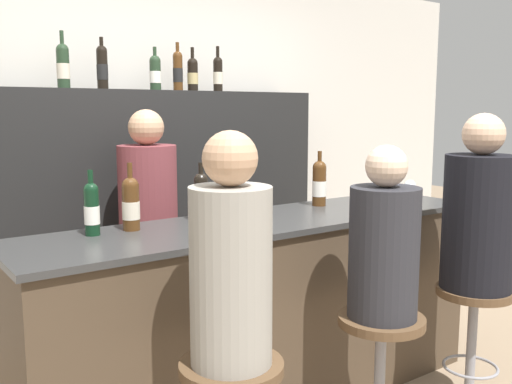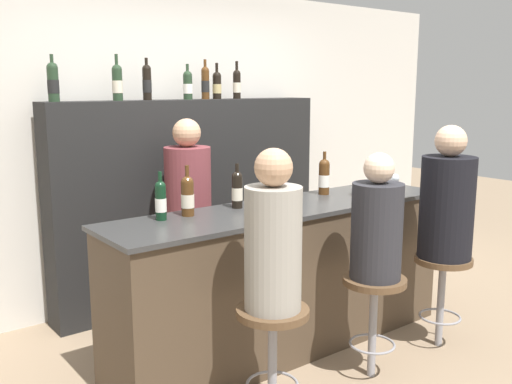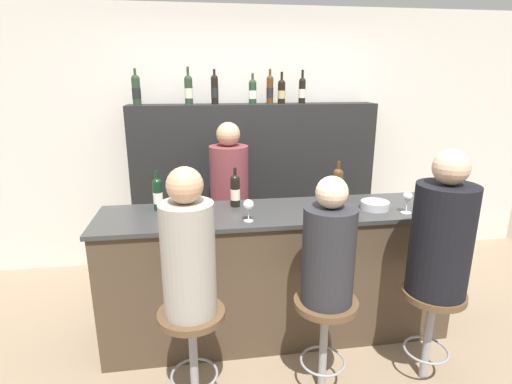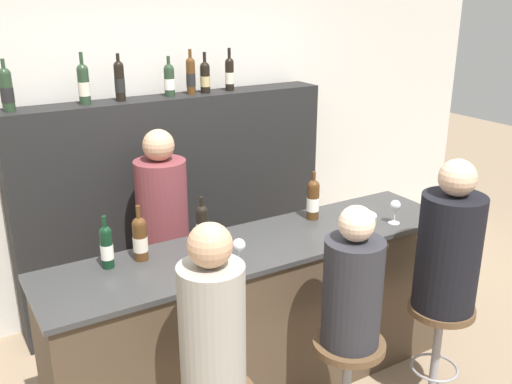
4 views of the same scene
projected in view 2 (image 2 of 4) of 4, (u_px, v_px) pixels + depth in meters
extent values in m
plane|color=#8C755B|center=(314.00, 362.00, 3.76)|extent=(16.00, 16.00, 0.00)
cube|color=beige|center=(177.00, 144.00, 4.88)|extent=(6.40, 0.05, 2.60)
cube|color=#473828|center=(286.00, 280.00, 3.89)|extent=(2.54, 0.57, 0.97)
cube|color=#333333|center=(287.00, 208.00, 3.80)|extent=(2.58, 0.61, 0.03)
cube|color=black|center=(192.00, 201.00, 4.79)|extent=(2.41, 0.28, 1.68)
cylinder|color=black|center=(161.00, 203.00, 3.38)|extent=(0.07, 0.07, 0.20)
cylinder|color=white|center=(161.00, 205.00, 3.39)|extent=(0.07, 0.07, 0.08)
sphere|color=black|center=(160.00, 186.00, 3.37)|extent=(0.07, 0.07, 0.07)
cylinder|color=black|center=(160.00, 178.00, 3.36)|extent=(0.02, 0.02, 0.08)
cylinder|color=#4C2D14|center=(188.00, 199.00, 3.49)|extent=(0.08, 0.08, 0.21)
cylinder|color=beige|center=(188.00, 201.00, 3.50)|extent=(0.08, 0.08, 0.08)
sphere|color=#4C2D14|center=(187.00, 183.00, 3.48)|extent=(0.08, 0.08, 0.08)
cylinder|color=#4C2D14|center=(187.00, 173.00, 3.46)|extent=(0.02, 0.02, 0.09)
cylinder|color=black|center=(237.00, 192.00, 3.72)|extent=(0.07, 0.07, 0.21)
cylinder|color=beige|center=(237.00, 194.00, 3.72)|extent=(0.07, 0.07, 0.08)
sphere|color=black|center=(237.00, 177.00, 3.70)|extent=(0.07, 0.07, 0.07)
cylinder|color=black|center=(237.00, 169.00, 3.69)|extent=(0.02, 0.02, 0.07)
cylinder|color=#4C2D14|center=(324.00, 179.00, 4.19)|extent=(0.08, 0.08, 0.22)
cylinder|color=white|center=(324.00, 181.00, 4.19)|extent=(0.08, 0.08, 0.09)
sphere|color=#4C2D14|center=(324.00, 164.00, 4.17)|extent=(0.08, 0.08, 0.08)
cylinder|color=#4C2D14|center=(325.00, 157.00, 4.16)|extent=(0.02, 0.02, 0.08)
cylinder|color=#233823|center=(53.00, 85.00, 3.96)|extent=(0.08, 0.08, 0.23)
cylinder|color=black|center=(53.00, 87.00, 3.96)|extent=(0.08, 0.08, 0.09)
sphere|color=#233823|center=(52.00, 68.00, 3.94)|extent=(0.08, 0.08, 0.08)
cylinder|color=#233823|center=(52.00, 60.00, 3.93)|extent=(0.02, 0.02, 0.08)
cylinder|color=#233823|center=(117.00, 85.00, 4.24)|extent=(0.08, 0.08, 0.23)
cylinder|color=beige|center=(118.00, 87.00, 4.24)|extent=(0.08, 0.08, 0.09)
sphere|color=#233823|center=(117.00, 70.00, 4.22)|extent=(0.08, 0.08, 0.08)
cylinder|color=#233823|center=(116.00, 61.00, 4.21)|extent=(0.02, 0.02, 0.10)
cylinder|color=black|center=(147.00, 85.00, 4.39)|extent=(0.07, 0.07, 0.24)
cylinder|color=black|center=(147.00, 86.00, 4.39)|extent=(0.07, 0.07, 0.09)
sphere|color=black|center=(147.00, 69.00, 4.36)|extent=(0.07, 0.07, 0.07)
cylinder|color=black|center=(146.00, 62.00, 4.36)|extent=(0.02, 0.02, 0.07)
cylinder|color=#233823|center=(188.00, 88.00, 4.61)|extent=(0.07, 0.07, 0.19)
cylinder|color=white|center=(188.00, 89.00, 4.61)|extent=(0.08, 0.08, 0.08)
sphere|color=#233823|center=(188.00, 75.00, 4.59)|extent=(0.07, 0.07, 0.07)
cylinder|color=#233823|center=(187.00, 69.00, 4.58)|extent=(0.02, 0.02, 0.08)
cylinder|color=#4C2D14|center=(205.00, 85.00, 4.70)|extent=(0.07, 0.07, 0.23)
cylinder|color=black|center=(205.00, 86.00, 4.71)|extent=(0.07, 0.07, 0.09)
sphere|color=#4C2D14|center=(205.00, 71.00, 4.68)|extent=(0.07, 0.07, 0.07)
cylinder|color=#4C2D14|center=(205.00, 64.00, 4.67)|extent=(0.02, 0.02, 0.08)
cylinder|color=black|center=(217.00, 88.00, 4.78)|extent=(0.07, 0.07, 0.19)
cylinder|color=tan|center=(217.00, 89.00, 4.78)|extent=(0.07, 0.07, 0.08)
sphere|color=black|center=(217.00, 76.00, 4.76)|extent=(0.07, 0.07, 0.07)
cylinder|color=black|center=(217.00, 69.00, 4.75)|extent=(0.02, 0.02, 0.09)
cylinder|color=black|center=(237.00, 86.00, 4.90)|extent=(0.07, 0.07, 0.21)
cylinder|color=beige|center=(237.00, 88.00, 4.90)|extent=(0.07, 0.07, 0.08)
sphere|color=black|center=(237.00, 74.00, 4.88)|extent=(0.07, 0.07, 0.07)
cylinder|color=black|center=(237.00, 67.00, 4.87)|extent=(0.02, 0.02, 0.09)
cylinder|color=silver|center=(276.00, 215.00, 3.51)|extent=(0.06, 0.06, 0.00)
cylinder|color=silver|center=(276.00, 209.00, 3.50)|extent=(0.01, 0.01, 0.08)
sphere|color=silver|center=(276.00, 198.00, 3.49)|extent=(0.07, 0.07, 0.07)
cylinder|color=silver|center=(394.00, 194.00, 4.19)|extent=(0.07, 0.07, 0.00)
cylinder|color=silver|center=(394.00, 188.00, 4.18)|extent=(0.01, 0.01, 0.09)
sphere|color=silver|center=(395.00, 178.00, 4.16)|extent=(0.07, 0.07, 0.07)
cylinder|color=#B7B7BC|center=(366.00, 191.00, 4.16)|extent=(0.21, 0.21, 0.06)
cylinder|color=gray|center=(272.00, 369.00, 3.05)|extent=(0.05, 0.05, 0.60)
torus|color=gray|center=(272.00, 384.00, 3.07)|extent=(0.29, 0.29, 0.02)
cylinder|color=brown|center=(273.00, 312.00, 2.99)|extent=(0.39, 0.39, 0.04)
cylinder|color=gray|center=(273.00, 249.00, 2.93)|extent=(0.30, 0.30, 0.65)
sphere|color=tan|center=(274.00, 167.00, 2.85)|extent=(0.20, 0.20, 0.20)
cylinder|color=gray|center=(373.00, 330.00, 3.53)|extent=(0.05, 0.05, 0.60)
torus|color=gray|center=(372.00, 344.00, 3.54)|extent=(0.29, 0.29, 0.02)
cylinder|color=brown|center=(375.00, 281.00, 3.47)|extent=(0.39, 0.39, 0.04)
cylinder|color=#28282D|center=(377.00, 231.00, 3.41)|extent=(0.31, 0.31, 0.58)
sphere|color=beige|center=(379.00, 168.00, 3.34)|extent=(0.18, 0.18, 0.18)
cylinder|color=gray|center=(441.00, 304.00, 3.95)|extent=(0.05, 0.05, 0.60)
torus|color=gray|center=(440.00, 317.00, 3.96)|extent=(0.29, 0.29, 0.02)
cylinder|color=brown|center=(443.00, 260.00, 3.89)|extent=(0.39, 0.39, 0.04)
cylinder|color=black|center=(447.00, 208.00, 3.82)|extent=(0.36, 0.36, 0.69)
sphere|color=#D8AD8C|center=(451.00, 141.00, 3.74)|extent=(0.21, 0.21, 0.21)
cylinder|color=brown|center=(189.00, 236.00, 4.30)|extent=(0.35, 0.35, 1.35)
sphere|color=tan|center=(187.00, 133.00, 4.16)|extent=(0.21, 0.21, 0.21)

